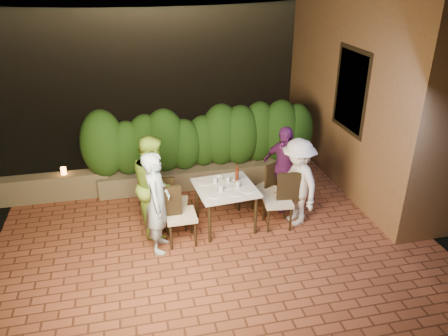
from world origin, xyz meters
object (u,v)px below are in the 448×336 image
object	(u,v)px
chair_left_front	(181,214)
chair_left_back	(175,202)
bowl	(218,178)
diner_blue	(157,203)
diner_white	(297,182)
dining_table	(225,206)
chair_right_back	(266,188)
beer_bottle	(237,174)
parapet_lamp	(64,171)
diner_purple	(284,168)
chair_right_front	(278,200)
diner_green	(154,184)

from	to	relation	value
chair_left_front	chair_left_back	distance (m)	0.49
bowl	diner_blue	world-z (taller)	diner_blue
chair_left_back	diner_blue	size ratio (longest dim) A/B	0.57
chair_left_back	diner_white	bearing A→B (deg)	1.75
chair_left_front	chair_left_back	xyz separation A→B (m)	(-0.04, 0.48, -0.04)
bowl	dining_table	bearing A→B (deg)	-78.20
chair_right_back	beer_bottle	bearing A→B (deg)	-6.63
parapet_lamp	dining_table	bearing A→B (deg)	-30.73
diner_white	diner_blue	bearing A→B (deg)	-94.81
beer_bottle	diner_purple	world-z (taller)	diner_purple
beer_bottle	chair_left_front	distance (m)	1.17
chair_left_back	bowl	bearing A→B (deg)	19.94
bowl	chair_left_back	world-z (taller)	chair_left_back
chair_right_front	diner_white	distance (m)	0.45
chair_left_back	chair_left_front	bearing A→B (deg)	-74.46
bowl	diner_white	xyz separation A→B (m)	(1.27, -0.45, 0.00)
diner_purple	chair_left_back	bearing A→B (deg)	-113.13
chair_left_front	chair_right_front	world-z (taller)	chair_left_front
chair_left_front	diner_white	xyz separation A→B (m)	(2.00, 0.15, 0.26)
chair_left_front	parapet_lamp	bearing A→B (deg)	134.48
chair_right_back	diner_green	world-z (taller)	diner_green
chair_right_back	diner_blue	bearing A→B (deg)	-7.60
chair_left_front	diner_blue	size ratio (longest dim) A/B	0.62
bowl	chair_left_back	bearing A→B (deg)	-171.00
beer_bottle	chair_left_front	size ratio (longest dim) A/B	0.33
diner_blue	parapet_lamp	world-z (taller)	diner_blue
beer_bottle	bowl	size ratio (longest dim) A/B	2.02
chair_right_back	bowl	bearing A→B (deg)	-25.38
chair_left_front	diner_blue	world-z (taller)	diner_blue
bowl	chair_left_front	world-z (taller)	chair_left_front
chair_left_back	chair_right_front	world-z (taller)	chair_right_front
beer_bottle	chair_right_front	size ratio (longest dim) A/B	0.33
chair_right_front	diner_green	xyz separation A→B (m)	(-2.02, 0.37, 0.35)
diner_blue	chair_left_front	bearing A→B (deg)	-61.96
parapet_lamp	diner_blue	bearing A→B (deg)	-52.04
bowl	chair_left_back	distance (m)	0.84
chair_left_back	diner_green	bearing A→B (deg)	-167.51
beer_bottle	chair_right_front	bearing A→B (deg)	-25.65
chair_left_front	chair_right_back	size ratio (longest dim) A/B	1.16
beer_bottle	chair_left_front	xyz separation A→B (m)	(-1.02, -0.41, -0.40)
chair_left_back	diner_white	xyz separation A→B (m)	(2.04, -0.33, 0.31)
chair_right_back	chair_left_front	bearing A→B (deg)	-6.54
dining_table	beer_bottle	size ratio (longest dim) A/B	2.88
diner_blue	diner_purple	world-z (taller)	diner_blue
chair_right_front	diner_purple	world-z (taller)	diner_purple
chair_right_front	chair_right_back	size ratio (longest dim) A/B	1.13
beer_bottle	chair_left_back	size ratio (longest dim) A/B	0.36
diner_blue	chair_left_back	bearing A→B (deg)	-16.48
dining_table	chair_left_back	xyz separation A→B (m)	(-0.84, 0.18, 0.09)
chair_left_back	chair_right_front	distance (m)	1.74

